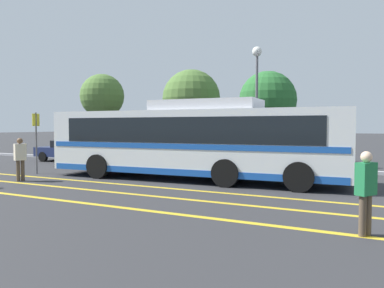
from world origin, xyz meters
TOP-DOWN VIEW (x-y plane):
  - ground_plane at (0.00, 0.00)m, footprint 220.00×220.00m
  - lane_strip_0 at (0.43, -2.59)m, footprint 31.97×0.20m
  - lane_strip_1 at (0.43, -4.06)m, footprint 31.97×0.20m
  - lane_strip_2 at (0.43, -5.81)m, footprint 31.97×0.20m
  - curb_strip at (0.43, 4.72)m, footprint 39.97×0.36m
  - transit_bus at (0.45, -0.39)m, footprint 12.39×3.13m
  - parked_car_0 at (-9.91, 3.41)m, footprint 4.02×2.14m
  - parked_car_1 at (-4.97, 3.43)m, footprint 4.16×2.17m
  - parked_car_2 at (0.93, 3.35)m, footprint 3.98×1.98m
  - pedestrian_0 at (6.89, -5.73)m, footprint 0.41×0.47m
  - pedestrian_1 at (-5.43, -3.71)m, footprint 0.36×0.47m
  - bus_stop_sign at (-6.75, -1.79)m, footprint 0.07×0.40m
  - street_lamp at (1.33, 5.39)m, footprint 0.50×0.50m
  - tree_0 at (-4.08, 8.54)m, footprint 3.84×3.84m
  - tree_1 at (-11.34, 8.23)m, footprint 3.24×3.24m
  - tree_2 at (1.19, 8.09)m, footprint 3.38×3.38m

SIDE VIEW (x-z plane):
  - ground_plane at x=0.00m, z-range 0.00..0.00m
  - lane_strip_0 at x=0.43m, z-range 0.00..0.01m
  - lane_strip_1 at x=0.43m, z-range 0.00..0.01m
  - lane_strip_2 at x=0.43m, z-range 0.00..0.01m
  - curb_strip at x=0.43m, z-range 0.00..0.15m
  - parked_car_0 at x=-9.91m, z-range 0.03..1.32m
  - parked_car_2 at x=0.93m, z-range 0.02..1.39m
  - parked_car_1 at x=-4.97m, z-range 0.03..1.46m
  - pedestrian_0 at x=6.89m, z-range 0.11..1.78m
  - pedestrian_1 at x=-5.43m, z-range 0.12..1.81m
  - transit_bus at x=0.45m, z-range 0.01..3.18m
  - bus_stop_sign at x=-6.75m, z-range 0.35..3.12m
  - tree_2 at x=1.19m, z-range 1.00..6.39m
  - tree_0 at x=-4.08m, z-range 1.02..6.92m
  - tree_1 at x=-11.34m, z-range 1.37..7.39m
  - street_lamp at x=1.33m, z-range 1.41..7.71m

